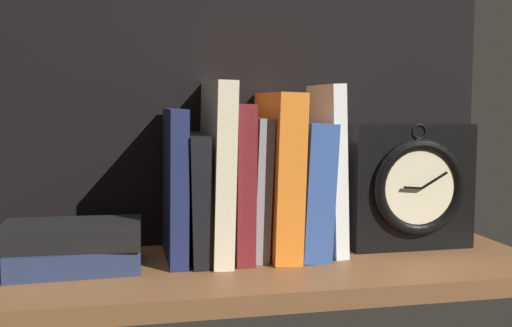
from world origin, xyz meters
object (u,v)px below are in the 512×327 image
at_px(book_black_skeptic, 196,196).
at_px(book_orange_pandolfini, 277,174).
at_px(book_navy_bierce, 175,184).
at_px(book_blue_modern, 305,187).
at_px(book_white_catcher, 327,169).
at_px(book_stack_side, 73,246).
at_px(book_cream_twain, 217,170).
at_px(framed_clock, 411,186).
at_px(book_maroon_dawkins, 237,180).
at_px(book_gray_chess, 255,187).

relative_size(book_black_skeptic, book_orange_pandolfini, 0.75).
bearing_deg(book_navy_bierce, book_blue_modern, 0.00).
distance_m(book_white_catcher, book_stack_side, 0.37).
bearing_deg(book_black_skeptic, book_cream_twain, 0.00).
bearing_deg(framed_clock, book_maroon_dawkins, 177.38).
height_order(book_white_catcher, book_stack_side, book_white_catcher).
bearing_deg(book_gray_chess, book_black_skeptic, 180.00).
relative_size(book_navy_bierce, book_black_skeptic, 1.20).
relative_size(book_blue_modern, framed_clock, 1.01).
distance_m(book_blue_modern, book_white_catcher, 0.04).
bearing_deg(book_white_catcher, book_cream_twain, 180.00).
bearing_deg(book_black_skeptic, book_stack_side, -169.90).
distance_m(book_cream_twain, book_gray_chess, 0.06).
height_order(book_cream_twain, book_stack_side, book_cream_twain).
distance_m(book_gray_chess, book_orange_pandolfini, 0.04).
bearing_deg(book_cream_twain, book_maroon_dawkins, 0.00).
distance_m(book_orange_pandolfini, book_blue_modern, 0.05).
bearing_deg(book_stack_side, book_cream_twain, 8.58).
distance_m(book_black_skeptic, book_blue_modern, 0.16).
relative_size(book_white_catcher, book_stack_side, 1.32).
relative_size(book_white_catcher, framed_clock, 1.29).
xyz_separation_m(book_cream_twain, book_white_catcher, (0.16, 0.00, -0.00)).
distance_m(book_blue_modern, framed_clock, 0.16).
relative_size(book_black_skeptic, book_blue_modern, 0.92).
xyz_separation_m(book_navy_bierce, book_black_skeptic, (0.03, 0.00, -0.02)).
bearing_deg(book_blue_modern, book_maroon_dawkins, 180.00).
bearing_deg(book_stack_side, framed_clock, 2.07).
xyz_separation_m(book_black_skeptic, book_maroon_dawkins, (0.06, 0.00, 0.02)).
bearing_deg(book_navy_bierce, book_stack_side, -167.84).
xyz_separation_m(book_navy_bierce, book_stack_side, (-0.14, -0.03, -0.07)).
distance_m(book_navy_bierce, book_stack_side, 0.16).
distance_m(book_gray_chess, framed_clock, 0.24).
xyz_separation_m(book_cream_twain, framed_clock, (0.29, -0.01, -0.03)).
relative_size(book_navy_bierce, book_blue_modern, 1.10).
bearing_deg(book_navy_bierce, book_maroon_dawkins, 0.00).
distance_m(book_cream_twain, book_orange_pandolfini, 0.09).
bearing_deg(book_black_skeptic, book_blue_modern, 0.00).
relative_size(book_blue_modern, book_white_catcher, 0.78).
bearing_deg(book_cream_twain, book_blue_modern, 0.00).
bearing_deg(book_blue_modern, book_stack_side, -174.83).
bearing_deg(book_stack_side, book_navy_bierce, 12.16).
bearing_deg(book_gray_chess, book_white_catcher, 0.00).
xyz_separation_m(book_maroon_dawkins, book_orange_pandolfini, (0.06, 0.00, 0.01)).
height_order(book_black_skeptic, book_cream_twain, book_cream_twain).
height_order(book_cream_twain, book_maroon_dawkins, book_cream_twain).
height_order(book_cream_twain, book_white_catcher, book_cream_twain).
bearing_deg(book_stack_side, book_blue_modern, 5.17).
bearing_deg(book_black_skeptic, book_gray_chess, 0.00).
bearing_deg(book_orange_pandolfini, book_navy_bierce, 180.00).
bearing_deg(book_orange_pandolfini, book_maroon_dawkins, 180.00).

